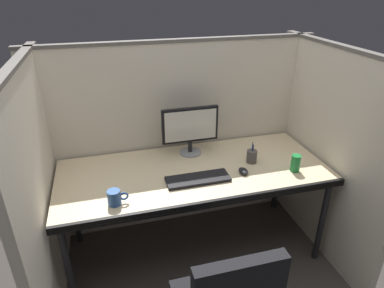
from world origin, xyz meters
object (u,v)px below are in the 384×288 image
Objects in this scene: computer_mouse at (243,171)px; coffee_mug at (115,197)px; monitor_center at (190,128)px; pen_cup at (252,156)px; desk at (194,176)px; soda_can at (296,163)px; keyboard_main at (198,179)px.

computer_mouse is 0.90m from coffee_mug.
pen_cup is at bearing -32.89° from monitor_center.
desk is at bearing -98.80° from monitor_center.
computer_mouse is at bearing -132.53° from pen_cup.
pen_cup reaches higher than soda_can.
monitor_center is 0.81m from coffee_mug.
pen_cup is (0.12, 0.13, 0.03)m from computer_mouse.
keyboard_main is at bearing -178.90° from computer_mouse.
soda_can is at bearing -4.86° from keyboard_main.
pen_cup is at bearing 141.15° from soda_can.
soda_can is at bearing -10.22° from computer_mouse.
pen_cup is (0.44, 0.00, 0.10)m from desk.
desk is 0.45m from pen_cup.
computer_mouse is (0.33, 0.01, 0.01)m from keyboard_main.
computer_mouse is at bearing 8.13° from coffee_mug.
soda_can is (0.68, -0.19, 0.11)m from desk.
pen_cup reaches higher than desk.
computer_mouse is at bearing 1.10° from keyboard_main.
soda_can is (0.36, -0.07, 0.04)m from computer_mouse.
coffee_mug is (-0.61, -0.52, -0.17)m from monitor_center.
desk is at bearing 84.68° from keyboard_main.
keyboard_main is 0.57m from coffee_mug.
soda_can reaches higher than keyboard_main.
pen_cup is (-0.24, 0.20, -0.01)m from soda_can.
keyboard_main is at bearing -163.13° from pen_cup.
monitor_center reaches higher than pen_cup.
keyboard_main is (-0.05, -0.40, -0.20)m from monitor_center.
coffee_mug is 1.03× the size of soda_can.
pen_cup is at bearing 47.47° from computer_mouse.
soda_can is 0.31m from pen_cup.
coffee_mug is at bearing -167.76° from keyboard_main.
keyboard_main is at bearing -97.64° from monitor_center.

